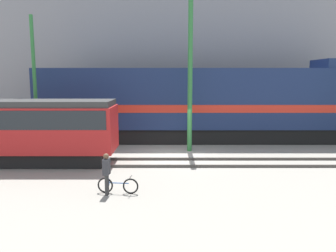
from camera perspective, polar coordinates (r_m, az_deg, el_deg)
ground_plane at (r=18.51m, az=0.70°, el=-5.18°), size 120.00×120.00×0.00m
track_near at (r=16.79m, az=0.76°, el=-6.35°), size 60.00×1.51×0.14m
track_far at (r=22.64m, az=0.59°, el=-2.48°), size 60.00×1.51×0.14m
building_backdrop at (r=29.96m, az=0.49°, el=11.17°), size 35.28×6.00×11.58m
freight_locomotive at (r=22.43m, az=6.11°, el=3.87°), size 21.78×3.04×5.56m
streetcar at (r=17.93m, az=-23.49°, el=-0.28°), size 9.01×2.54×3.24m
bicycle at (r=12.72m, az=-8.59°, el=-10.22°), size 1.58×0.44×0.66m
person at (r=12.49m, az=-10.54°, el=-7.53°), size 0.26×0.38×1.58m
utility_pole_left at (r=20.75m, az=-22.05°, el=6.69°), size 0.21×0.21×7.89m
utility_pole_center at (r=19.28m, az=4.00°, el=8.83°), size 0.28×0.28×8.99m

